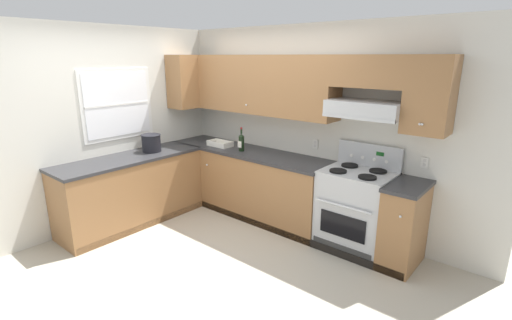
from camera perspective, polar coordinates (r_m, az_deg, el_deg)
ground_plane at (r=4.42m, az=-9.27°, el=-13.78°), size 7.04×7.04×0.00m
wall_back at (r=4.80m, az=7.14°, el=7.42°), size 4.68×0.57×2.55m
wall_left at (r=5.36m, az=-19.32°, el=6.06°), size 0.47×4.00×2.55m
counter_back_run at (r=5.06m, az=0.98°, el=-4.03°), size 3.60×0.65×0.91m
counter_left_run at (r=5.17m, az=-18.62°, el=-4.46°), size 0.63×1.91×0.91m
stove at (r=4.39m, az=15.04°, el=-7.38°), size 0.76×0.62×1.20m
wine_bottle at (r=5.04m, az=-2.26°, el=2.83°), size 0.08×0.08×0.33m
bowl at (r=5.36m, az=-5.55°, el=2.43°), size 0.36×0.20×0.07m
bucket at (r=5.20m, az=-15.84°, el=2.59°), size 0.26×0.26×0.24m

